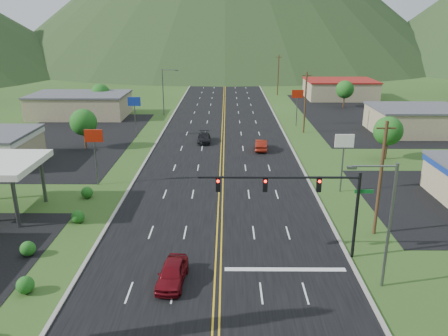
{
  "coord_description": "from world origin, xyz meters",
  "views": [
    {
      "loc": [
        0.64,
        -16.41,
        17.44
      ],
      "look_at": [
        0.38,
        22.48,
        4.5
      ],
      "focal_mm": 35.0,
      "sensor_mm": 36.0,
      "label": 1
    }
  ],
  "objects_px": {
    "traffic_signal": "(305,193)",
    "streetlight_east": "(386,218)",
    "car_red_near": "(172,273)",
    "car_dark_mid": "(204,138)",
    "car_red_far": "(261,145)",
    "streetlight_west": "(165,89)"
  },
  "relations": [
    {
      "from": "car_red_far",
      "to": "streetlight_east",
      "type": "bearing_deg",
      "value": 103.74
    },
    {
      "from": "streetlight_east",
      "to": "car_red_far",
      "type": "distance_m",
      "value": 34.98
    },
    {
      "from": "streetlight_east",
      "to": "car_red_near",
      "type": "distance_m",
      "value": 15.01
    },
    {
      "from": "traffic_signal",
      "to": "streetlight_east",
      "type": "xyz_separation_m",
      "value": [
        4.7,
        -4.0,
        -0.15
      ]
    },
    {
      "from": "car_red_near",
      "to": "car_red_far",
      "type": "bearing_deg",
      "value": 80.18
    },
    {
      "from": "car_red_near",
      "to": "car_red_far",
      "type": "height_order",
      "value": "car_red_far"
    },
    {
      "from": "traffic_signal",
      "to": "car_red_far",
      "type": "bearing_deg",
      "value": 91.69
    },
    {
      "from": "traffic_signal",
      "to": "car_red_near",
      "type": "distance_m",
      "value": 11.32
    },
    {
      "from": "streetlight_east",
      "to": "car_red_far",
      "type": "xyz_separation_m",
      "value": [
        -5.59,
        34.25,
        -4.41
      ]
    },
    {
      "from": "car_dark_mid",
      "to": "car_red_far",
      "type": "bearing_deg",
      "value": -27.97
    },
    {
      "from": "streetlight_west",
      "to": "car_dark_mid",
      "type": "xyz_separation_m",
      "value": [
        8.83,
        -21.57,
        -4.49
      ]
    },
    {
      "from": "streetlight_west",
      "to": "car_red_far",
      "type": "bearing_deg",
      "value": -56.15
    },
    {
      "from": "traffic_signal",
      "to": "car_red_near",
      "type": "bearing_deg",
      "value": -158.65
    },
    {
      "from": "car_red_far",
      "to": "traffic_signal",
      "type": "bearing_deg",
      "value": 96.16
    },
    {
      "from": "traffic_signal",
      "to": "car_dark_mid",
      "type": "xyz_separation_m",
      "value": [
        -9.34,
        34.43,
        -4.64
      ]
    },
    {
      "from": "streetlight_west",
      "to": "streetlight_east",
      "type": "bearing_deg",
      "value": -69.14
    },
    {
      "from": "car_red_far",
      "to": "car_red_near",
      "type": "bearing_deg",
      "value": 80.04
    },
    {
      "from": "traffic_signal",
      "to": "streetlight_west",
      "type": "relative_size",
      "value": 1.46
    },
    {
      "from": "streetlight_east",
      "to": "car_red_near",
      "type": "height_order",
      "value": "streetlight_east"
    },
    {
      "from": "car_dark_mid",
      "to": "traffic_signal",
      "type": "bearing_deg",
      "value": -76.49
    },
    {
      "from": "streetlight_east",
      "to": "car_dark_mid",
      "type": "height_order",
      "value": "streetlight_east"
    },
    {
      "from": "streetlight_west",
      "to": "traffic_signal",
      "type": "bearing_deg",
      "value": -72.03
    }
  ]
}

